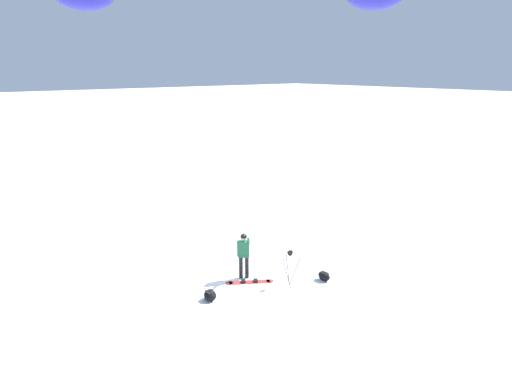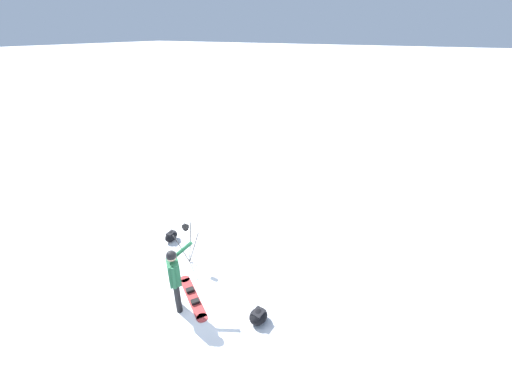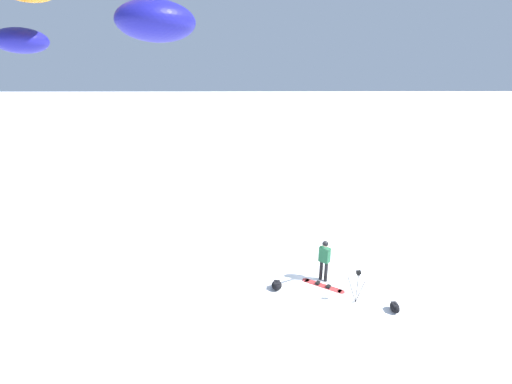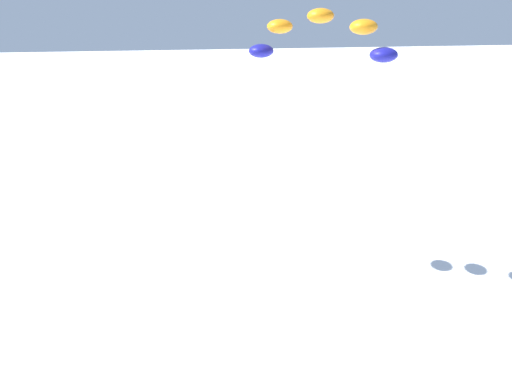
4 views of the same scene
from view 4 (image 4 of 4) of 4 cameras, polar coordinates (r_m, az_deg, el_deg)
traction_kite at (r=14.13m, az=8.56°, el=20.20°), size 3.83×4.28×1.52m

